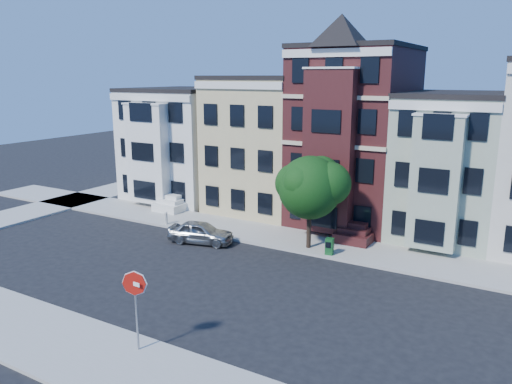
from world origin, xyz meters
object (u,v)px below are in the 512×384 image
Objects in this scene: fire_hydrant at (166,219)px; newspaper_box at (329,246)px; parked_car at (201,232)px; stop_sign at (136,306)px; street_tree at (310,192)px.

newspaper_box is at bearing 0.33° from fire_hydrant.
newspaper_box is (7.94, 1.76, -0.06)m from parked_car.
newspaper_box is 13.59m from stop_sign.
parked_car is 1.15× the size of stop_sign.
street_tree reaches higher than parked_car.
street_tree is 9.79× the size of fire_hydrant.
street_tree is 7.06× the size of newspaper_box.
fire_hydrant is (-10.63, -0.57, -3.11)m from street_tree.
stop_sign is (-0.82, -13.82, -1.66)m from street_tree.
newspaper_box is at bearing 80.98° from stop_sign.
newspaper_box is 1.39× the size of fire_hydrant.
street_tree reaches higher than fire_hydrant.
newspaper_box is 12.18m from fire_hydrant.
newspaper_box reaches higher than fire_hydrant.
stop_sign reaches higher than parked_car.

